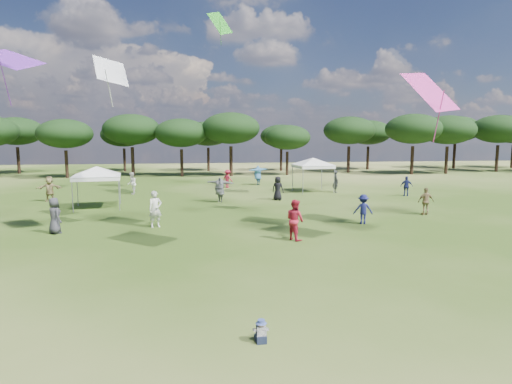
% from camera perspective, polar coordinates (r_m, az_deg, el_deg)
% --- Properties ---
extents(tree_line, '(108.78, 17.63, 7.77)m').
position_cam_1_polar(tree_line, '(54.43, -4.58, 8.13)').
color(tree_line, black).
rests_on(tree_line, ground).
extents(tent_left, '(5.86, 5.86, 3.06)m').
position_cam_1_polar(tent_left, '(29.75, -20.51, 2.99)').
color(tent_left, gray).
rests_on(tent_left, ground).
extents(tent_right, '(5.87, 5.87, 3.21)m').
position_cam_1_polar(tent_right, '(36.54, 7.61, 4.35)').
color(tent_right, gray).
rests_on(tent_right, ground).
extents(toddler, '(0.36, 0.40, 0.54)m').
position_cam_1_polar(toddler, '(10.25, 0.67, -18.16)').
color(toddler, '#151C31').
rests_on(toddler, ground).
extents(festival_crowd, '(30.13, 23.97, 1.92)m').
position_cam_1_polar(festival_crowd, '(31.09, -6.49, 0.37)').
color(festival_crowd, '#27282B').
rests_on(festival_crowd, ground).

